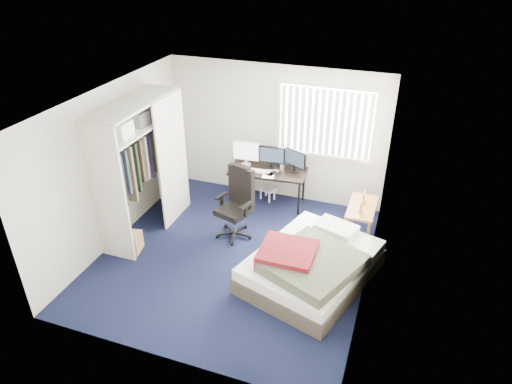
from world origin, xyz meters
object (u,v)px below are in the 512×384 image
Objects in this scene: nightstand at (362,209)px; office_chair at (237,210)px; desk at (268,167)px; bed at (311,265)px.

office_chair is at bearing -162.80° from nightstand.
desk is 1.68× the size of nightstand.
office_chair reaches higher than nightstand.
nightstand is at bearing 17.20° from office_chair.
desk is at bearing 81.71° from office_chair.
office_chair is 1.63m from bed.
bed is at bearing -27.74° from office_chair.
office_chair is at bearing 152.26° from bed.
bed is (1.27, -1.91, -0.45)m from desk.
bed is at bearing -110.30° from nightstand.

